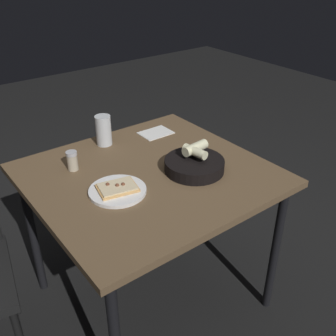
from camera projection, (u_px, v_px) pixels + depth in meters
name	position (u px, v px, depth m)	size (l,w,h in m)	color
ground	(152.00, 295.00, 2.07)	(8.00, 8.00, 0.00)	black
dining_table	(149.00, 186.00, 1.73)	(0.97, 0.92, 0.74)	brown
pizza_plate	(117.00, 190.00, 1.56)	(0.23, 0.23, 0.04)	white
bread_basket	(195.00, 164.00, 1.70)	(0.26, 0.26, 0.11)	black
beer_glass	(104.00, 132.00, 1.90)	(0.08, 0.08, 0.15)	silver
pepper_shaker	(72.00, 162.00, 1.70)	(0.05, 0.05, 0.09)	#BFB299
napkin	(156.00, 133.00, 2.04)	(0.16, 0.12, 0.00)	white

